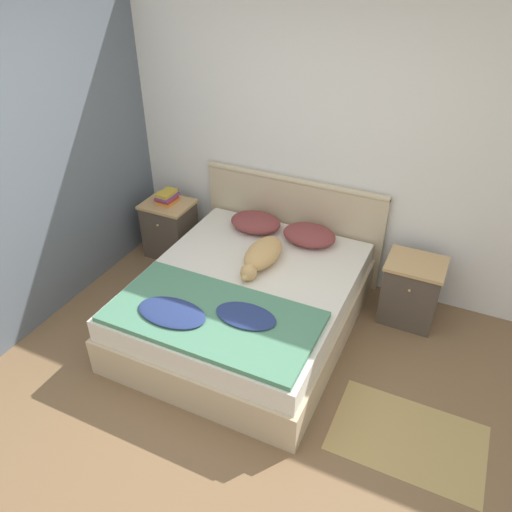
# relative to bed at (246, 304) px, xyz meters

# --- Properties ---
(ground_plane) EXTENTS (16.00, 16.00, 0.00)m
(ground_plane) POSITION_rel_bed_xyz_m (0.14, -1.07, -0.25)
(ground_plane) COLOR brown
(wall_back) EXTENTS (9.00, 0.06, 2.55)m
(wall_back) POSITION_rel_bed_xyz_m (0.14, 1.06, 1.03)
(wall_back) COLOR white
(wall_back) RESTS_ON ground_plane
(wall_side_left) EXTENTS (0.06, 3.10, 2.55)m
(wall_side_left) POSITION_rel_bed_xyz_m (-1.62, -0.02, 1.03)
(wall_side_left) COLOR slate
(wall_side_left) RESTS_ON ground_plane
(bed) EXTENTS (1.64, 1.93, 0.50)m
(bed) POSITION_rel_bed_xyz_m (0.00, 0.00, 0.00)
(bed) COLOR #C6B28E
(bed) RESTS_ON ground_plane
(headboard) EXTENTS (1.72, 0.06, 0.96)m
(headboard) POSITION_rel_bed_xyz_m (-0.00, 0.99, 0.25)
(headboard) COLOR #C6B28E
(headboard) RESTS_ON ground_plane
(nightstand_left) EXTENTS (0.47, 0.40, 0.57)m
(nightstand_left) POSITION_rel_bed_xyz_m (-1.19, 0.70, 0.04)
(nightstand_left) COLOR #4C4238
(nightstand_left) RESTS_ON ground_plane
(nightstand_right) EXTENTS (0.47, 0.40, 0.57)m
(nightstand_right) POSITION_rel_bed_xyz_m (1.19, 0.70, 0.04)
(nightstand_right) COLOR #4C4238
(nightstand_right) RESTS_ON ground_plane
(pillow_left) EXTENTS (0.47, 0.36, 0.14)m
(pillow_left) POSITION_rel_bed_xyz_m (-0.26, 0.73, 0.32)
(pillow_left) COLOR brown
(pillow_left) RESTS_ON bed
(pillow_right) EXTENTS (0.47, 0.36, 0.14)m
(pillow_right) POSITION_rel_bed_xyz_m (0.26, 0.73, 0.32)
(pillow_right) COLOR brown
(pillow_right) RESTS_ON bed
(quilt) EXTENTS (1.50, 0.77, 0.07)m
(quilt) POSITION_rel_bed_xyz_m (-0.01, -0.54, 0.28)
(quilt) COLOR #4C8466
(quilt) RESTS_ON bed
(dog) EXTENTS (0.26, 0.69, 0.17)m
(dog) POSITION_rel_bed_xyz_m (0.02, 0.26, 0.33)
(dog) COLOR tan
(dog) RESTS_ON bed
(book_stack) EXTENTS (0.18, 0.23, 0.11)m
(book_stack) POSITION_rel_bed_xyz_m (-1.20, 0.71, 0.38)
(book_stack) COLOR orange
(book_stack) RESTS_ON nightstand_left
(rug) EXTENTS (0.99, 0.65, 0.00)m
(rug) POSITION_rel_bed_xyz_m (1.45, -0.53, -0.24)
(rug) COLOR tan
(rug) RESTS_ON ground_plane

